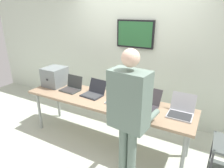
{
  "coord_description": "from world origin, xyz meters",
  "views": [
    {
      "loc": [
        1.44,
        -2.44,
        2.13
      ],
      "look_at": [
        0.05,
        0.13,
        1.02
      ],
      "focal_mm": 31.25,
      "sensor_mm": 36.0,
      "label": 1
    }
  ],
  "objects_px": {
    "laptop_station_2": "(119,98)",
    "coffee_mug": "(145,115)",
    "laptop_station_1": "(94,92)",
    "laptop_station_0": "(72,87)",
    "laptop_station_4": "(181,110)",
    "equipment_box": "(55,77)",
    "laptop_station_3": "(147,103)",
    "workbench": "(105,103)",
    "person": "(129,109)"
  },
  "relations": [
    {
      "from": "laptop_station_2",
      "to": "coffee_mug",
      "type": "distance_m",
      "value": 0.61
    },
    {
      "from": "laptop_station_2",
      "to": "laptop_station_1",
      "type": "bearing_deg",
      "value": 178.0
    },
    {
      "from": "laptop_station_0",
      "to": "laptop_station_4",
      "type": "distance_m",
      "value": 1.88
    },
    {
      "from": "laptop_station_0",
      "to": "laptop_station_1",
      "type": "height_order",
      "value": "laptop_station_0"
    },
    {
      "from": "equipment_box",
      "to": "laptop_station_2",
      "type": "relative_size",
      "value": 1.11
    },
    {
      "from": "laptop_station_0",
      "to": "coffee_mug",
      "type": "relative_size",
      "value": 3.48
    },
    {
      "from": "laptop_station_0",
      "to": "laptop_station_2",
      "type": "height_order",
      "value": "laptop_station_0"
    },
    {
      "from": "laptop_station_1",
      "to": "laptop_station_3",
      "type": "bearing_deg",
      "value": 1.39
    },
    {
      "from": "workbench",
      "to": "person",
      "type": "xyz_separation_m",
      "value": [
        0.68,
        -0.62,
        0.35
      ]
    },
    {
      "from": "workbench",
      "to": "laptop_station_0",
      "type": "height_order",
      "value": "laptop_station_0"
    },
    {
      "from": "equipment_box",
      "to": "coffee_mug",
      "type": "bearing_deg",
      "value": -10.5
    },
    {
      "from": "laptop_station_0",
      "to": "laptop_station_3",
      "type": "xyz_separation_m",
      "value": [
        1.4,
        0.03,
        -0.0
      ]
    },
    {
      "from": "laptop_station_0",
      "to": "coffee_mug",
      "type": "xyz_separation_m",
      "value": [
        1.49,
        -0.32,
        -0.01
      ]
    },
    {
      "from": "equipment_box",
      "to": "laptop_station_4",
      "type": "xyz_separation_m",
      "value": [
        2.31,
        -0.01,
        -0.11
      ]
    },
    {
      "from": "workbench",
      "to": "laptop_station_1",
      "type": "distance_m",
      "value": 0.3
    },
    {
      "from": "equipment_box",
      "to": "laptop_station_2",
      "type": "height_order",
      "value": "equipment_box"
    },
    {
      "from": "laptop_station_0",
      "to": "laptop_station_3",
      "type": "height_order",
      "value": "laptop_station_0"
    },
    {
      "from": "laptop_station_3",
      "to": "laptop_station_1",
      "type": "bearing_deg",
      "value": -178.61
    },
    {
      "from": "laptop_station_1",
      "to": "laptop_station_3",
      "type": "height_order",
      "value": "same"
    },
    {
      "from": "laptop_station_0",
      "to": "laptop_station_3",
      "type": "bearing_deg",
      "value": 1.06
    },
    {
      "from": "laptop_station_0",
      "to": "coffee_mug",
      "type": "bearing_deg",
      "value": -11.99
    },
    {
      "from": "laptop_station_3",
      "to": "coffee_mug",
      "type": "bearing_deg",
      "value": -75.8
    },
    {
      "from": "workbench",
      "to": "laptop_station_2",
      "type": "distance_m",
      "value": 0.25
    },
    {
      "from": "workbench",
      "to": "equipment_box",
      "type": "bearing_deg",
      "value": 174.91
    },
    {
      "from": "equipment_box",
      "to": "laptop_station_3",
      "type": "distance_m",
      "value": 1.82
    },
    {
      "from": "equipment_box",
      "to": "laptop_station_2",
      "type": "distance_m",
      "value": 1.38
    },
    {
      "from": "laptop_station_4",
      "to": "person",
      "type": "height_order",
      "value": "person"
    },
    {
      "from": "workbench",
      "to": "laptop_station_4",
      "type": "relative_size",
      "value": 7.67
    },
    {
      "from": "laptop_station_1",
      "to": "coffee_mug",
      "type": "bearing_deg",
      "value": -17.47
    },
    {
      "from": "laptop_station_0",
      "to": "person",
      "type": "bearing_deg",
      "value": -25.9
    },
    {
      "from": "equipment_box",
      "to": "person",
      "type": "xyz_separation_m",
      "value": [
        1.84,
        -0.72,
        0.12
      ]
    },
    {
      "from": "laptop_station_1",
      "to": "laptop_station_4",
      "type": "relative_size",
      "value": 1.01
    },
    {
      "from": "workbench",
      "to": "laptop_station_2",
      "type": "height_order",
      "value": "laptop_station_2"
    },
    {
      "from": "laptop_station_4",
      "to": "equipment_box",
      "type": "bearing_deg",
      "value": 179.71
    },
    {
      "from": "laptop_station_4",
      "to": "laptop_station_0",
      "type": "bearing_deg",
      "value": -179.22
    },
    {
      "from": "equipment_box",
      "to": "laptop_station_3",
      "type": "relative_size",
      "value": 1.0
    },
    {
      "from": "workbench",
      "to": "laptop_station_3",
      "type": "height_order",
      "value": "laptop_station_3"
    },
    {
      "from": "laptop_station_2",
      "to": "laptop_station_4",
      "type": "relative_size",
      "value": 1.0
    },
    {
      "from": "laptop_station_0",
      "to": "coffee_mug",
      "type": "distance_m",
      "value": 1.52
    },
    {
      "from": "laptop_station_2",
      "to": "laptop_station_4",
      "type": "xyz_separation_m",
      "value": [
        0.93,
        0.04,
        0.0
      ]
    },
    {
      "from": "laptop_station_1",
      "to": "equipment_box",
      "type": "bearing_deg",
      "value": 177.81
    },
    {
      "from": "laptop_station_4",
      "to": "person",
      "type": "relative_size",
      "value": 0.2
    },
    {
      "from": "equipment_box",
      "to": "coffee_mug",
      "type": "distance_m",
      "value": 1.94
    },
    {
      "from": "laptop_station_4",
      "to": "coffee_mug",
      "type": "height_order",
      "value": "laptop_station_4"
    },
    {
      "from": "person",
      "to": "laptop_station_0",
      "type": "bearing_deg",
      "value": 154.1
    },
    {
      "from": "laptop_station_1",
      "to": "laptop_station_0",
      "type": "bearing_deg",
      "value": -179.57
    },
    {
      "from": "workbench",
      "to": "laptop_station_0",
      "type": "relative_size",
      "value": 8.0
    },
    {
      "from": "workbench",
      "to": "laptop_station_2",
      "type": "xyz_separation_m",
      "value": [
        0.21,
        0.05,
        0.11
      ]
    },
    {
      "from": "laptop_station_2",
      "to": "person",
      "type": "relative_size",
      "value": 0.21
    },
    {
      "from": "laptop_station_1",
      "to": "laptop_station_4",
      "type": "distance_m",
      "value": 1.41
    }
  ]
}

